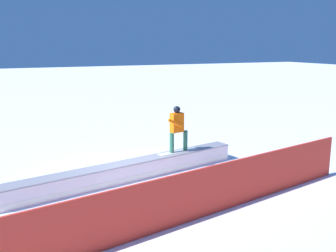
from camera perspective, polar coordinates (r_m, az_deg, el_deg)
The scene contains 4 objects.
ground_plane at distance 11.60m, azimuth -5.90°, elevation -7.98°, with size 120.00×120.00×0.00m, color white.
grind_box at distance 11.51m, azimuth -5.93°, elevation -6.79°, with size 7.65×2.01×0.56m.
snowboarder at distance 12.18m, azimuth 1.39°, elevation -0.19°, with size 1.47×0.52×1.50m.
safety_fence at distance 8.58m, azimuth 1.22°, elevation -11.00°, with size 11.80×0.06×1.20m, color red.
Camera 1 is at (3.47, 10.34, 3.95)m, focal length 41.05 mm.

